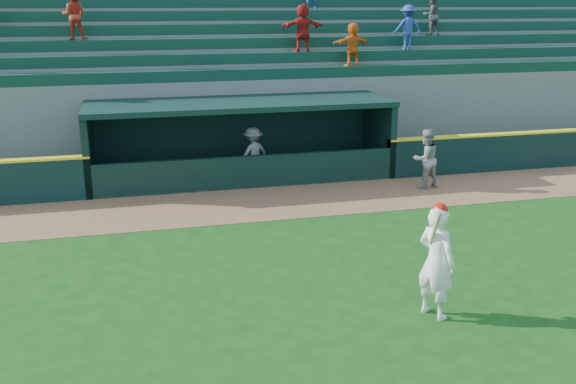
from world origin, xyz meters
name	(u,v)px	position (x,y,z in m)	size (l,w,h in m)	color
ground	(307,273)	(0.00, 0.00, 0.00)	(120.00, 120.00, 0.00)	#134110
warning_track	(259,204)	(0.00, 4.90, 0.01)	(40.00, 3.00, 0.01)	brown
dugout_player_front	(425,159)	(5.15, 5.27, 0.90)	(0.87, 0.68, 1.79)	gray
dugout_player_inside	(253,153)	(0.34, 7.46, 0.83)	(1.08, 0.62, 1.67)	gray
dugout	(239,134)	(0.00, 8.00, 1.36)	(9.40, 2.80, 2.46)	slate
stands	(218,84)	(0.00, 12.56, 2.40)	(34.50, 6.25, 7.05)	slate
batter_at_plate	(436,261)	(1.71, -2.31, 1.05)	(0.77, 0.92, 2.14)	white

